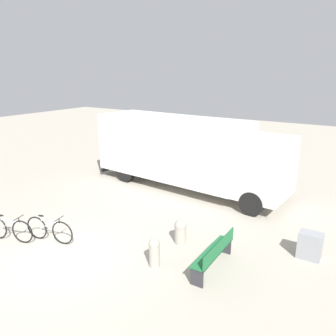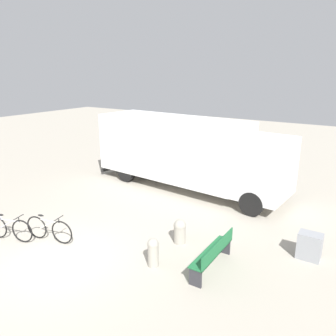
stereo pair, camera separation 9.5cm
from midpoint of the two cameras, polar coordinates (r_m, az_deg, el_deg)
ground_plane at (r=10.10m, az=-18.23°, el=-14.94°), size 60.00×60.00×0.00m
delivery_truck at (r=14.65m, az=3.30°, el=3.12°), size 9.17×3.13×3.14m
park_bench at (r=9.07m, az=8.31°, el=-14.39°), size 0.41×1.92×0.86m
bicycle_near at (r=11.53m, az=-25.69°, el=-9.46°), size 1.67×0.57×0.85m
bicycle_middle at (r=11.01m, az=-19.78°, el=-9.99°), size 1.69×0.50×0.85m
bollard_near_bench at (r=9.15m, az=-2.30°, el=-14.28°), size 0.31×0.31×0.82m
bollard_far_bench at (r=10.28m, az=2.34°, el=-10.82°), size 0.38×0.38×0.77m
utility_box at (r=10.32m, az=23.66°, el=-12.34°), size 0.64×0.44×0.78m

